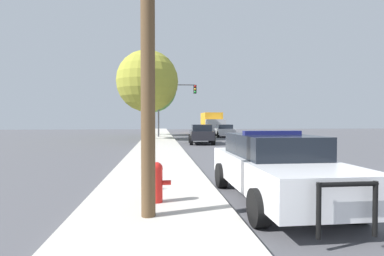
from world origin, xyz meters
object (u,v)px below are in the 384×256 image
at_px(utility_pole, 148,24).
at_px(car_background_oncoming, 225,130).
at_px(box_truck, 212,122).
at_px(police_car, 275,166).
at_px(fire_hydrant, 157,181).
at_px(tree_sidewalk_mid, 147,81).
at_px(car_background_midblock, 201,134).
at_px(traffic_light, 173,99).
at_px(tree_sidewalk_far, 152,88).
at_px(traffic_cone, 148,180).

xyz_separation_m(utility_pole, car_background_oncoming, (7.36, 27.03, -2.77)).
distance_m(car_background_oncoming, box_truck, 9.42).
height_order(police_car, fire_hydrant, police_car).
bearing_deg(fire_hydrant, tree_sidewalk_mid, 92.69).
bearing_deg(car_background_midblock, fire_hydrant, -97.32).
xyz_separation_m(traffic_light, tree_sidewalk_mid, (-2.54, -3.52, 1.36)).
bearing_deg(police_car, tree_sidewalk_mid, -80.42).
height_order(utility_pole, car_background_midblock, utility_pole).
bearing_deg(utility_pole, tree_sidewalk_far, 91.18).
bearing_deg(fire_hydrant, tree_sidewalk_far, 91.48).
distance_m(car_background_oncoming, traffic_cone, 26.13).
relative_size(fire_hydrant, box_truck, 0.11).
relative_size(tree_sidewalk_far, traffic_cone, 17.82).
relative_size(fire_hydrant, car_background_oncoming, 0.20).
distance_m(utility_pole, traffic_cone, 3.72).
bearing_deg(police_car, traffic_light, -87.58).
distance_m(car_background_midblock, box_truck, 19.09).
height_order(car_background_oncoming, tree_sidewalk_mid, tree_sidewalk_mid).
bearing_deg(traffic_light, utility_pole, -93.64).
relative_size(car_background_midblock, tree_sidewalk_mid, 0.50).
distance_m(traffic_light, tree_sidewalk_mid, 4.55).
height_order(traffic_light, tree_sidewalk_mid, tree_sidewalk_mid).
distance_m(tree_sidewalk_far, traffic_cone, 28.89).
bearing_deg(police_car, tree_sidewalk_far, -83.52).
height_order(tree_sidewalk_mid, traffic_cone, tree_sidewalk_mid).
bearing_deg(box_truck, car_background_oncoming, 89.78).
height_order(box_truck, tree_sidewalk_mid, tree_sidewalk_mid).
bearing_deg(car_background_oncoming, traffic_light, 14.58).
relative_size(box_truck, tree_sidewalk_far, 0.91).
distance_m(fire_hydrant, traffic_cone, 1.14).
distance_m(traffic_light, car_background_oncoming, 6.69).
relative_size(car_background_midblock, traffic_cone, 8.57).
distance_m(box_truck, tree_sidewalk_far, 10.98).
bearing_deg(box_truck, police_car, 83.50).
relative_size(fire_hydrant, car_background_midblock, 0.21).
distance_m(police_car, car_background_midblock, 16.62).
relative_size(utility_pole, tree_sidewalk_mid, 0.80).
bearing_deg(car_background_oncoming, police_car, 84.59).
distance_m(utility_pole, box_truck, 37.25).
xyz_separation_m(fire_hydrant, car_background_oncoming, (7.23, 26.14, 0.16)).
distance_m(police_car, traffic_light, 25.08).
bearing_deg(car_background_midblock, box_truck, 81.19).
relative_size(utility_pole, box_truck, 0.86).
relative_size(utility_pole, traffic_cone, 13.85).
height_order(traffic_light, car_background_midblock, traffic_light).
bearing_deg(police_car, fire_hydrant, 6.04).
xyz_separation_m(police_car, traffic_cone, (-2.88, 0.80, -0.42)).
distance_m(police_car, fire_hydrant, 2.69).
height_order(traffic_light, tree_sidewalk_far, tree_sidewalk_far).
relative_size(police_car, car_background_oncoming, 1.18).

